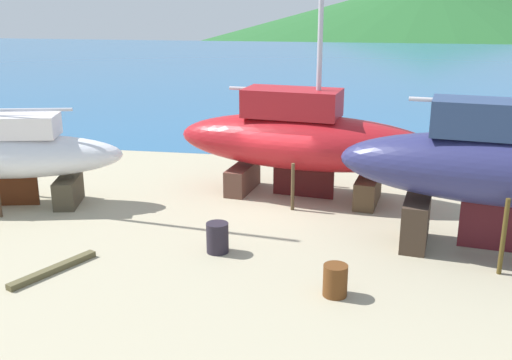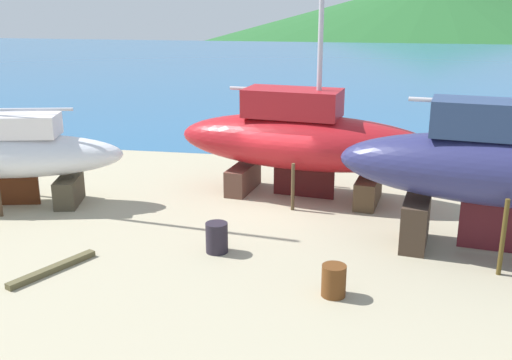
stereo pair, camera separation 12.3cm
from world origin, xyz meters
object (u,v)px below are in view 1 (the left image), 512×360
Objects in this scene: sailboat_mid_port at (7,155)px; sailboat_small_center at (506,169)px; barrel_tipped_center at (217,238)px; barrel_tipped_right at (335,280)px; sailboat_large_starboard at (303,140)px; worker at (35,144)px.

sailboat_mid_port is 15.58m from sailboat_small_center.
barrel_tipped_right is at bearing -30.99° from barrel_tipped_center.
barrel_tipped_center is at bearing 148.22° from sailboat_mid_port.
barrel_tipped_center is (-7.65, -1.17, -2.04)m from sailboat_small_center.
sailboat_large_starboard reaches higher than worker.
sailboat_small_center is at bearing -27.18° from sailboat_large_starboard.
sailboat_small_center is 5.74m from barrel_tipped_right.
barrel_tipped_center is at bearing -7.02° from worker.
sailboat_large_starboard is 18.09× the size of barrel_tipped_center.
worker is 16.36m from barrel_tipped_right.
worker is at bearing -82.10° from sailboat_mid_port.
sailboat_small_center reaches higher than barrel_tipped_right.
barrel_tipped_right is at bearing -5.29° from worker.
worker reaches higher than barrel_tipped_center.
sailboat_large_starboard is (9.69, 2.65, 0.31)m from sailboat_mid_port.
sailboat_large_starboard is 11.94m from worker.
barrel_tipped_center is (9.79, -7.72, -0.45)m from worker.
sailboat_large_starboard reaches higher than barrel_tipped_right.
sailboat_large_starboard reaches higher than sailboat_mid_port.
sailboat_large_starboard is 19.87× the size of barrel_tipped_right.
sailboat_large_starboard is at bearing 19.52° from worker.
barrel_tipped_right is (11.20, -4.67, -1.39)m from sailboat_mid_port.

